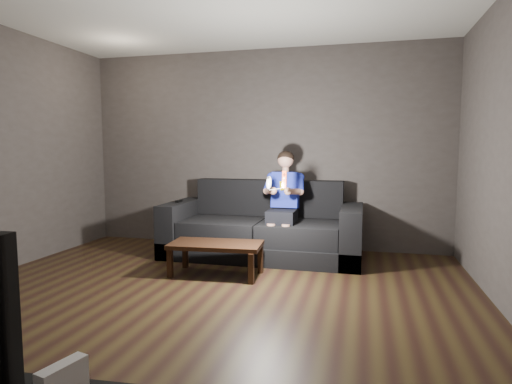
# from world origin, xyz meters

# --- Properties ---
(floor) EXTENTS (5.00, 5.00, 0.00)m
(floor) POSITION_xyz_m (0.00, 0.00, 0.00)
(floor) COLOR black
(floor) RESTS_ON ground
(back_wall) EXTENTS (5.00, 0.04, 2.70)m
(back_wall) POSITION_xyz_m (0.00, 2.50, 1.35)
(back_wall) COLOR #3C3634
(back_wall) RESTS_ON ground
(sofa) EXTENTS (2.44, 1.05, 0.94)m
(sofa) POSITION_xyz_m (0.15, 1.92, 0.31)
(sofa) COLOR black
(sofa) RESTS_ON floor
(child) EXTENTS (0.49, 0.61, 1.22)m
(child) POSITION_xyz_m (0.42, 1.85, 0.79)
(child) COLOR black
(child) RESTS_ON sofa
(wii_remote_red) EXTENTS (0.05, 0.07, 0.20)m
(wii_remote_red) POSITION_xyz_m (0.52, 1.38, 1.01)
(wii_remote_red) COLOR #E95122
(wii_remote_red) RESTS_ON child
(nunchuk_white) EXTENTS (0.07, 0.10, 0.16)m
(nunchuk_white) POSITION_xyz_m (0.34, 1.39, 0.98)
(nunchuk_white) COLOR white
(nunchuk_white) RESTS_ON child
(wii_remote_black) EXTENTS (0.05, 0.16, 0.03)m
(wii_remote_black) POSITION_xyz_m (-0.95, 1.83, 0.68)
(wii_remote_black) COLOR black
(wii_remote_black) RESTS_ON sofa
(coffee_table) EXTENTS (1.01, 0.56, 0.35)m
(coffee_table) POSITION_xyz_m (-0.15, 0.97, 0.31)
(coffee_table) COLOR black
(coffee_table) RESTS_ON floor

